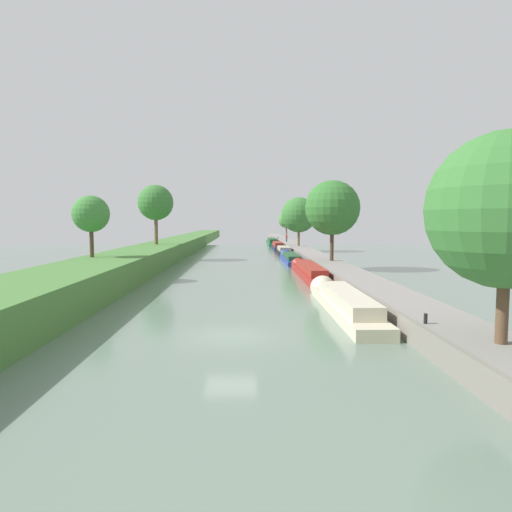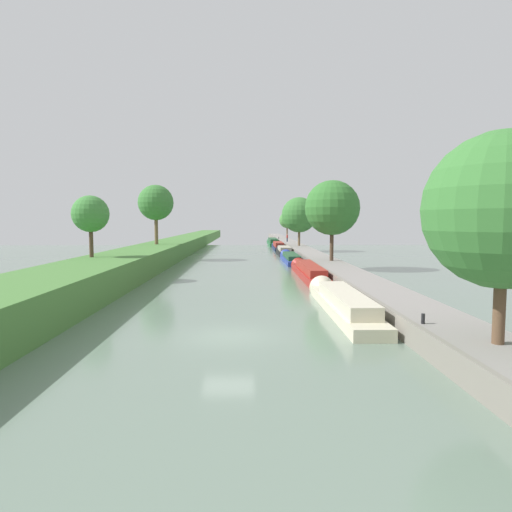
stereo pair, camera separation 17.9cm
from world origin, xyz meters
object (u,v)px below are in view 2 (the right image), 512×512
narrowboat_black (284,251)px  narrowboat_navy (278,246)px  narrowboat_cream (341,302)px  mooring_bollard_far (279,238)px  mooring_bollard_near (423,319)px  narrowboat_blue (290,258)px  person_walking (287,238)px  narrowboat_green (273,242)px  narrowboat_red (308,271)px

narrowboat_black → narrowboat_navy: size_ratio=0.81×
narrowboat_cream → narrowboat_black: (0.12, 45.23, 0.01)m
mooring_bollard_far → mooring_bollard_near: bearing=-90.0°
narrowboat_cream → mooring_bollard_near: (1.89, -8.16, 0.74)m
narrowboat_navy → mooring_bollard_far: 24.19m
narrowboat_blue → narrowboat_navy: size_ratio=1.13×
person_walking → mooring_bollard_far: person_walking is taller
narrowboat_cream → narrowboat_navy: size_ratio=1.16×
narrowboat_blue → person_walking: bearing=85.6°
narrowboat_green → person_walking: (2.65, -7.97, 1.32)m
narrowboat_blue → narrowboat_cream: bearing=-90.0°
narrowboat_red → narrowboat_green: bearing=90.2°
narrowboat_green → person_walking: bearing=-71.6°
narrowboat_red → narrowboat_blue: (-0.17, 16.67, -0.11)m
narrowboat_navy → mooring_bollard_far: (1.83, 24.11, 0.69)m
narrowboat_red → person_walking: (2.43, 50.54, 1.36)m
narrowboat_blue → narrowboat_black: narrowboat_black is taller
narrowboat_black → mooring_bollard_near: mooring_bollard_near is taller
narrowboat_green → mooring_bollard_near: narrowboat_green is taller
narrowboat_blue → mooring_bollard_far: 49.32m
narrowboat_blue → person_walking: person_walking is taller
narrowboat_cream → narrowboat_blue: bearing=90.0°
narrowboat_black → mooring_bollard_far: mooring_bollard_far is taller
narrowboat_cream → person_walking: (2.61, 66.83, 1.39)m
narrowboat_blue → narrowboat_navy: narrowboat_navy is taller
narrowboat_red → person_walking: 50.62m
person_walking → mooring_bollard_far: bearing=92.7°
narrowboat_blue → narrowboat_navy: (0.05, 25.17, 0.13)m
narrowboat_red → mooring_bollard_near: size_ratio=37.43×
narrowboat_cream → person_walking: 66.90m
narrowboat_cream → narrowboat_green: (-0.04, 74.81, 0.06)m
narrowboat_navy → person_walking: size_ratio=7.68×
narrowboat_black → narrowboat_navy: bearing=90.3°
narrowboat_blue → narrowboat_navy: 25.17m
person_walking → narrowboat_black: bearing=-96.6°
mooring_bollard_near → person_walking: bearing=89.4°
mooring_bollard_near → narrowboat_cream: bearing=103.0°
narrowboat_red → narrowboat_black: size_ratio=1.63×
narrowboat_red → narrowboat_navy: narrowboat_navy is taller
narrowboat_red → narrowboat_blue: bearing=90.6°
narrowboat_navy → mooring_bollard_near: mooring_bollard_near is taller
narrowboat_cream → narrowboat_red: bearing=89.4°
narrowboat_blue → mooring_bollard_far: (1.88, 49.27, 0.82)m
narrowboat_cream → narrowboat_green: narrowboat_green is taller
person_walking → narrowboat_blue: bearing=-94.4°
narrowboat_blue → mooring_bollard_near: 41.17m
person_walking → mooring_bollard_far: (-0.72, 15.39, -0.65)m
narrowboat_green → mooring_bollard_far: size_ratio=37.55×
narrowboat_green → person_walking: 8.50m
narrowboat_black → mooring_bollard_near: size_ratio=22.90×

